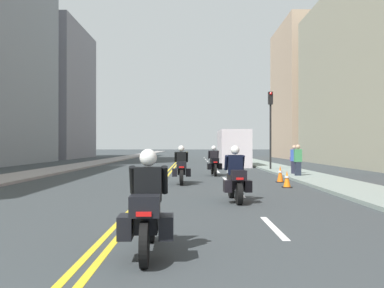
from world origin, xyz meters
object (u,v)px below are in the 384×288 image
Objects in this scene: traffic_cone_0 at (287,179)px; traffic_light_near at (270,116)px; motorcycle_2 at (181,169)px; motorcycle_1 at (236,179)px; motorcycle_0 at (148,211)px; traffic_cone_1 at (280,174)px; pedestrian_0 at (298,161)px; parked_truck at (233,150)px; pedestrian_1 at (294,160)px; motorcycle_3 at (214,163)px.

traffic_light_near reaches higher than traffic_cone_0.
motorcycle_1 is at bearing -75.51° from motorcycle_2.
motorcycle_0 is 11.01m from traffic_cone_0.
pedestrian_0 reaches higher than traffic_cone_1.
traffic_light_near is at bearing 82.37° from traffic_cone_1.
motorcycle_0 is 13.29m from traffic_cone_1.
parked_truck reaches higher than motorcycle_1.
traffic_cone_0 is (4.29, 10.13, -0.33)m from motorcycle_0.
parked_truck is (-0.65, 14.94, 0.91)m from traffic_cone_1.
pedestrian_0 reaches higher than pedestrian_1.
motorcycle_1 is (1.90, 6.00, -0.01)m from motorcycle_0.
parked_truck is at bearing 82.14° from motorcycle_1.
motorcycle_1 is at bearing -92.62° from motorcycle_3.
traffic_light_near reaches higher than parked_truck.
traffic_light_near reaches higher than motorcycle_2.
traffic_cone_1 reaches higher than traffic_cone_0.
motorcycle_0 reaches higher than traffic_cone_0.
traffic_cone_0 is at bearing 57.31° from motorcycle_1.
traffic_cone_0 is at bearing -97.17° from traffic_light_near.
motorcycle_3 is at bearing 110.52° from traffic_cone_0.
motorcycle_3 is 4.27m from pedestrian_1.
motorcycle_1 is 21.53m from parked_truck.
motorcycle_2 reaches higher than motorcycle_3.
motorcycle_2 reaches higher than traffic_cone_1.
motorcycle_3 is 3.48× the size of traffic_cone_0.
pedestrian_1 is (0.16, 1.48, -0.01)m from pedestrian_0.
parked_truck is (-1.80, 6.38, -2.20)m from traffic_light_near.
pedestrian_0 is (1.41, 2.54, 0.49)m from traffic_cone_1.
traffic_cone_1 is at bearing 84.52° from traffic_cone_0.
pedestrian_0 reaches higher than motorcycle_3.
motorcycle_2 is at bearing 159.30° from traffic_cone_0.
traffic_cone_1 is 4.34m from pedestrian_1.
traffic_light_near is 6.57m from pedestrian_0.
traffic_light_near is 3.08× the size of pedestrian_1.
motorcycle_0 is at bearing -110.20° from motorcycle_1.
motorcycle_1 is at bearing -120.07° from traffic_cone_0.
motorcycle_3 reaches higher than motorcycle_0.
traffic_cone_0 is 0.87× the size of traffic_cone_1.
pedestrian_1 reaches higher than traffic_cone_0.
motorcycle_2 is 1.37× the size of pedestrian_0.
pedestrian_1 is at bearing 79.39° from pedestrian_0.
motorcycle_0 is 16.16m from pedestrian_0.
traffic_cone_1 is at bearing -87.50° from parked_truck.
pedestrian_0 is (4.10, -1.69, 0.19)m from motorcycle_3.
traffic_light_near reaches higher than motorcycle_0.
motorcycle_0 is 11.68m from motorcycle_2.
traffic_light_near is (1.15, 8.57, 3.10)m from traffic_cone_1.
motorcycle_1 is 1.30× the size of pedestrian_0.
motorcycle_3 is (1.83, 16.72, 0.02)m from motorcycle_0.
motorcycle_3 is 4.44m from pedestrian_0.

